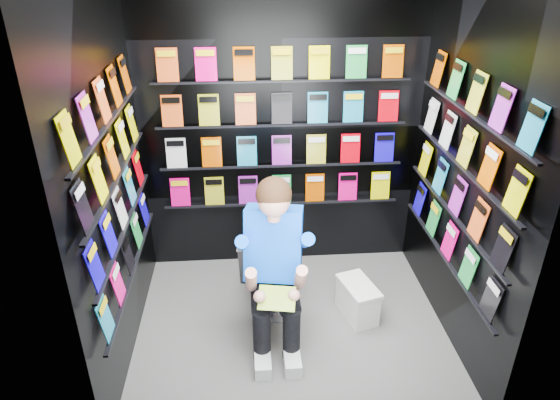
{
  "coord_description": "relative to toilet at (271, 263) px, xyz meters",
  "views": [
    {
      "loc": [
        -0.32,
        -3.03,
        2.7
      ],
      "look_at": [
        -0.08,
        0.15,
        1.06
      ],
      "focal_mm": 32.0,
      "sensor_mm": 36.0,
      "label": 1
    }
  ],
  "objects": [
    {
      "name": "floor",
      "position": [
        0.14,
        -0.37,
        -0.37
      ],
      "size": [
        2.4,
        2.4,
        0.0
      ],
      "primitive_type": "plane",
      "color": "slate",
      "rests_on": "ground"
    },
    {
      "name": "wall_back",
      "position": [
        0.14,
        0.63,
        0.93
      ],
      "size": [
        2.4,
        0.04,
        2.6
      ],
      "primitive_type": "cube",
      "color": "black",
      "rests_on": "floor"
    },
    {
      "name": "wall_front",
      "position": [
        0.14,
        -1.37,
        0.93
      ],
      "size": [
        2.4,
        0.04,
        2.6
      ],
      "primitive_type": "cube",
      "color": "black",
      "rests_on": "floor"
    },
    {
      "name": "wall_left",
      "position": [
        -1.06,
        -0.37,
        0.93
      ],
      "size": [
        0.04,
        2.0,
        2.6
      ],
      "primitive_type": "cube",
      "color": "black",
      "rests_on": "floor"
    },
    {
      "name": "wall_right",
      "position": [
        1.34,
        -0.37,
        0.93
      ],
      "size": [
        0.04,
        2.0,
        2.6
      ],
      "primitive_type": "cube",
      "color": "black",
      "rests_on": "floor"
    },
    {
      "name": "comics_back",
      "position": [
        0.14,
        0.6,
        0.94
      ],
      "size": [
        2.1,
        0.06,
        1.37
      ],
      "primitive_type": null,
      "color": "#CD000E",
      "rests_on": "wall_back"
    },
    {
      "name": "comics_left",
      "position": [
        -1.03,
        -0.37,
        0.94
      ],
      "size": [
        0.06,
        1.7,
        1.37
      ],
      "primitive_type": null,
      "color": "#CD000E",
      "rests_on": "wall_left"
    },
    {
      "name": "comics_right",
      "position": [
        1.31,
        -0.37,
        0.94
      ],
      "size": [
        0.06,
        1.7,
        1.37
      ],
      "primitive_type": null,
      "color": "#CD000E",
      "rests_on": "wall_right"
    },
    {
      "name": "toilet",
      "position": [
        0.0,
        0.0,
        0.0
      ],
      "size": [
        0.54,
        0.81,
        0.73
      ],
      "primitive_type": "imported",
      "rotation": [
        0.0,
        0.0,
        2.97
      ],
      "color": "silver",
      "rests_on": "floor"
    },
    {
      "name": "longbox",
      "position": [
        0.68,
        -0.26,
        -0.23
      ],
      "size": [
        0.3,
        0.41,
        0.28
      ],
      "primitive_type": "cube",
      "rotation": [
        0.0,
        0.0,
        0.28
      ],
      "color": "silver",
      "rests_on": "floor"
    },
    {
      "name": "longbox_lid",
      "position": [
        0.68,
        -0.26,
        -0.07
      ],
      "size": [
        0.32,
        0.44,
        0.03
      ],
      "primitive_type": "cube",
      "rotation": [
        0.0,
        0.0,
        0.28
      ],
      "color": "silver",
      "rests_on": "longbox"
    },
    {
      "name": "reader",
      "position": [
        0.0,
        -0.38,
        0.42
      ],
      "size": [
        0.68,
        0.88,
        1.48
      ],
      "primitive_type": null,
      "rotation": [
        0.0,
        0.0,
        -0.17
      ],
      "color": "blue",
      "rests_on": "toilet"
    },
    {
      "name": "held_comic",
      "position": [
        0.0,
        -0.73,
        0.21
      ],
      "size": [
        0.27,
        0.19,
        0.11
      ],
      "primitive_type": "cube",
      "rotation": [
        -0.96,
        0.0,
        -0.17
      ],
      "color": "green",
      "rests_on": "reader"
    }
  ]
}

